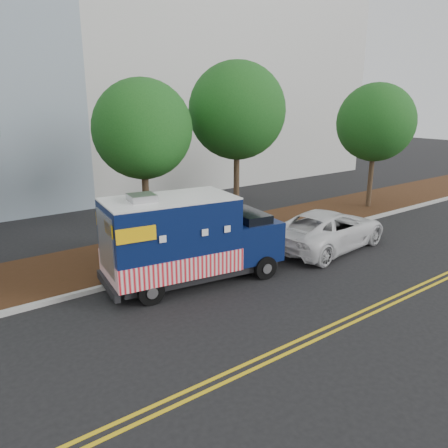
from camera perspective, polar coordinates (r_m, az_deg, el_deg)
ground at (r=14.09m, az=-6.32°, el=-8.57°), size 120.00×120.00×0.00m
curb at (r=15.19m, az=-9.04°, el=-6.49°), size 120.00×0.18×0.15m
mulch_strip at (r=16.96m, az=-12.39°, el=-4.24°), size 120.00×4.00×0.15m
centerline_near at (r=10.92m, az=6.21°, el=-16.34°), size 120.00×0.10×0.01m
centerline_far at (r=10.77m, az=7.16°, el=-16.88°), size 120.00×0.10×0.01m
tree_b at (r=16.63m, az=-10.60°, el=12.03°), size 3.67×3.67×6.61m
tree_c at (r=19.16m, az=1.71°, el=14.53°), size 4.13×4.13×7.43m
tree_d at (r=24.80m, az=19.20°, el=12.40°), size 4.06×4.06×6.70m
sign_post at (r=14.61m, az=-12.60°, el=-2.89°), size 0.06×0.06×2.40m
food_truck at (r=14.13m, az=-5.04°, el=-2.32°), size 6.15×3.00×3.11m
white_car at (r=18.12m, az=13.46°, el=-0.66°), size 5.85×3.19×1.55m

